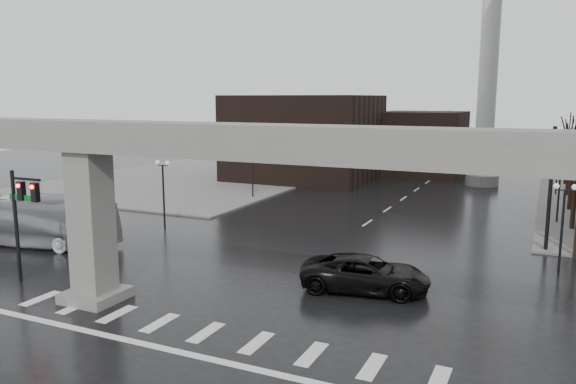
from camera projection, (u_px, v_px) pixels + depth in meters
name	position (u px, v px, depth m)	size (l,w,h in m)	color
ground	(219.00, 324.00, 24.44)	(160.00, 160.00, 0.00)	black
sidewalk_nw	(193.00, 179.00, 67.42)	(28.00, 36.00, 0.15)	slate
elevated_guideway	(242.00, 169.00, 22.77)	(48.00, 2.60, 8.70)	gray
building_far_left	(305.00, 138.00, 66.98)	(16.00, 14.00, 10.00)	black
building_far_mid	(423.00, 143.00, 71.11)	(10.00, 10.00, 8.00)	black
smokestack	(489.00, 64.00, 60.86)	(3.60, 3.60, 30.00)	beige
signal_mast_arm	(488.00, 158.00, 36.55)	(12.12, 0.43, 8.00)	black
signal_left_pole	(22.00, 207.00, 29.30)	(2.30, 0.30, 6.00)	black
lamp_right_0	(563.00, 213.00, 30.77)	(1.22, 0.32, 5.11)	black
lamp_right_1	(560.00, 180.00, 43.29)	(1.22, 0.32, 5.11)	black
lamp_right_2	(558.00, 161.00, 55.81)	(1.22, 0.32, 5.11)	black
lamp_left_0	(163.00, 182.00, 41.99)	(1.22, 0.32, 5.11)	black
lamp_left_1	(252.00, 163.00, 54.51)	(1.22, 0.32, 5.11)	black
lamp_left_2	(308.00, 151.00, 67.03)	(1.22, 0.32, 5.11)	black
tree_right_1	(575.00, 193.00, 41.19)	(1.09, 1.61, 7.67)	black
tree_right_2	(572.00, 178.00, 48.34)	(1.10, 1.63, 7.85)	black
tree_right_3	(569.00, 167.00, 55.48)	(1.11, 1.66, 8.02)	black
tree_right_4	(567.00, 158.00, 62.62)	(1.12, 1.69, 8.19)	black
pickup_truck	(365.00, 274.00, 28.50)	(3.00, 6.50, 1.81)	black
city_bus	(31.00, 220.00, 37.26)	(2.82, 12.03, 3.35)	#BABABF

